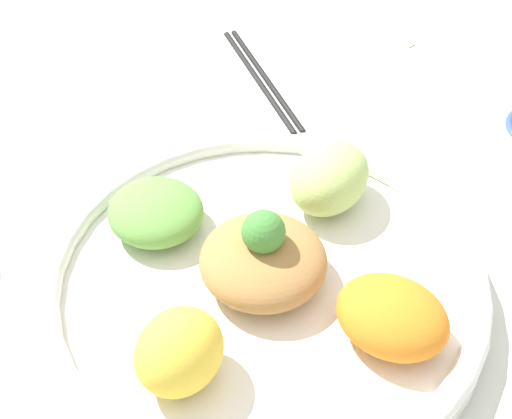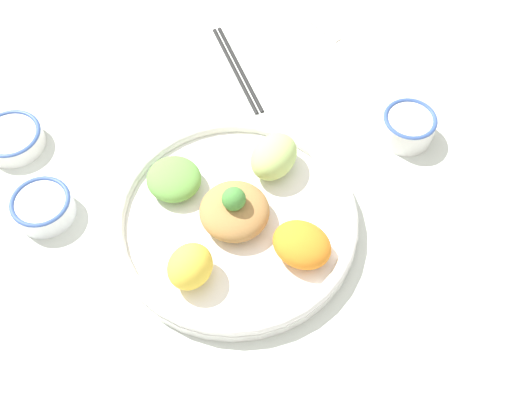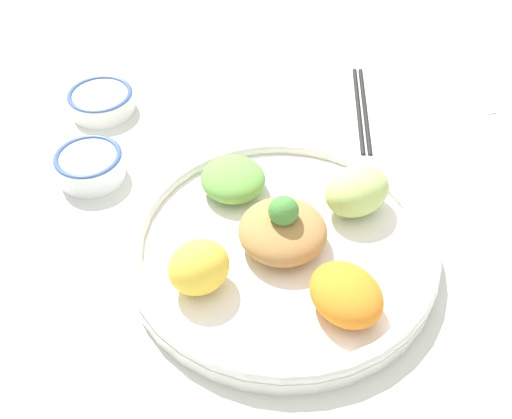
{
  "view_description": "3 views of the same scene",
  "coord_description": "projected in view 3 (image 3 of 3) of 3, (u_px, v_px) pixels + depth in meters",
  "views": [
    {
      "loc": [
        0.23,
        -0.3,
        0.47
      ],
      "look_at": [
        -0.06,
        -0.01,
        0.07
      ],
      "focal_mm": 50.0,
      "sensor_mm": 36.0,
      "label": 1
    },
    {
      "loc": [
        0.3,
        -0.33,
        0.8
      ],
      "look_at": [
        -0.01,
        -0.02,
        0.07
      ],
      "focal_mm": 42.0,
      "sensor_mm": 36.0,
      "label": 2
    },
    {
      "loc": [
        0.39,
        -0.22,
        0.56
      ],
      "look_at": [
        -0.05,
        -0.06,
        0.08
      ],
      "focal_mm": 42.0,
      "sensor_mm": 36.0,
      "label": 3
    }
  ],
  "objects": [
    {
      "name": "salad_platter",
      "position": [
        283.0,
        241.0,
        0.71
      ],
      "size": [
        0.37,
        0.37,
        0.09
      ],
      "color": "white",
      "rests_on": "ground_plane"
    },
    {
      "name": "chopsticks_pair_far",
      "position": [
        362.0,
        108.0,
        0.93
      ],
      "size": [
        0.21,
        0.1,
        0.01
      ],
      "rotation": [
        0.0,
        0.0,
        2.73
      ],
      "color": "black",
      "rests_on": "ground_plane"
    },
    {
      "name": "ground_plane",
      "position": [
        316.0,
        272.0,
        0.71
      ],
      "size": [
        2.4,
        2.4,
        0.0
      ],
      "primitive_type": "plane",
      "color": "silver"
    },
    {
      "name": "serving_spoon_main",
      "position": [
        492.0,
        112.0,
        0.92
      ],
      "size": [
        0.14,
        0.04,
        0.01
      ],
      "rotation": [
        0.0,
        0.0,
        3.07
      ],
      "color": "beige",
      "rests_on": "ground_plane"
    },
    {
      "name": "sauce_bowl_dark",
      "position": [
        90.0,
        164.0,
        0.81
      ],
      "size": [
        0.09,
        0.09,
        0.04
      ],
      "color": "white",
      "rests_on": "ground_plane"
    },
    {
      "name": "sauce_bowl_red",
      "position": [
        101.0,
        100.0,
        0.92
      ],
      "size": [
        0.1,
        0.1,
        0.03
      ],
      "color": "white",
      "rests_on": "ground_plane"
    }
  ]
}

